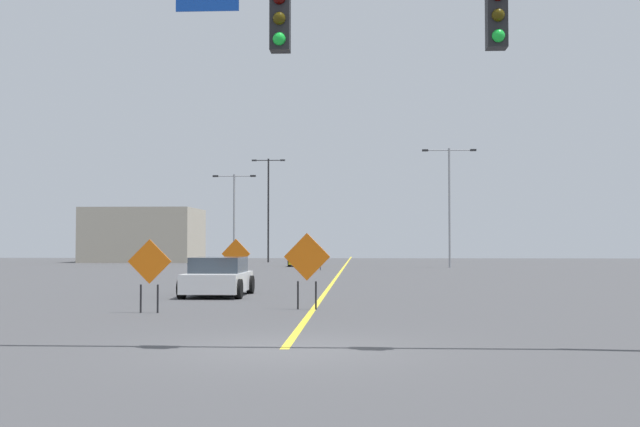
# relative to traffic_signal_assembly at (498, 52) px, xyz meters

# --- Properties ---
(ground) EXTENTS (156.32, 156.32, 0.00)m
(ground) POSITION_rel_traffic_signal_assembly_xyz_m (-3.63, 0.01, -5.04)
(ground) COLOR #444447
(road_centre_stripe) EXTENTS (0.16, 86.84, 0.01)m
(road_centre_stripe) POSITION_rel_traffic_signal_assembly_xyz_m (-3.63, 43.44, -5.04)
(road_centre_stripe) COLOR yellow
(road_centre_stripe) RESTS_ON ground
(traffic_signal_assembly) EXTENTS (11.15, 0.44, 6.84)m
(traffic_signal_assembly) POSITION_rel_traffic_signal_assembly_xyz_m (0.00, 0.00, 0.00)
(traffic_signal_assembly) COLOR gray
(traffic_signal_assembly) RESTS_ON ground
(street_lamp_far_left) EXTENTS (3.94, 0.24, 8.72)m
(street_lamp_far_left) POSITION_rel_traffic_signal_assembly_xyz_m (4.10, 44.45, 0.12)
(street_lamp_far_left) COLOR gray
(street_lamp_far_left) RESTS_ON ground
(street_lamp_far_right) EXTENTS (3.47, 0.24, 7.29)m
(street_lamp_far_right) POSITION_rel_traffic_signal_assembly_xyz_m (-12.50, 49.10, -0.67)
(street_lamp_far_right) COLOR gray
(street_lamp_far_right) RESTS_ON ground
(street_lamp_mid_right) EXTENTS (3.07, 0.24, 9.54)m
(street_lamp_mid_right) POSITION_rel_traffic_signal_assembly_xyz_m (-10.88, 58.58, 0.47)
(street_lamp_mid_right) COLOR black
(street_lamp_mid_right) RESTS_ON ground
(construction_sign_right_shoulder) EXTENTS (1.15, 0.07, 1.90)m
(construction_sign_right_shoulder) POSITION_rel_traffic_signal_assembly_xyz_m (-7.78, 6.73, -3.83)
(construction_sign_right_shoulder) COLOR orange
(construction_sign_right_shoulder) RESTS_ON ground
(construction_sign_right_lane) EXTENTS (1.28, 0.28, 1.97)m
(construction_sign_right_lane) POSITION_rel_traffic_signal_assembly_xyz_m (-7.75, 20.47, -3.80)
(construction_sign_right_lane) COLOR orange
(construction_sign_right_lane) RESTS_ON ground
(construction_sign_median_near) EXTENTS (1.14, 0.27, 1.78)m
(construction_sign_median_near) POSITION_rel_traffic_signal_assembly_xyz_m (-5.24, 38.08, -3.93)
(construction_sign_median_near) COLOR orange
(construction_sign_median_near) RESTS_ON ground
(construction_sign_left_shoulder) EXTENTS (1.28, 0.26, 2.07)m
(construction_sign_left_shoulder) POSITION_rel_traffic_signal_assembly_xyz_m (-3.80, 7.99, -3.72)
(construction_sign_left_shoulder) COLOR orange
(construction_sign_left_shoulder) RESTS_ON ground
(car_yellow_passing) EXTENTS (2.35, 4.01, 1.42)m
(car_yellow_passing) POSITION_rel_traffic_signal_assembly_xyz_m (-6.66, 46.84, -4.39)
(car_yellow_passing) COLOR gold
(car_yellow_passing) RESTS_ON ground
(car_white_distant) EXTENTS (2.08, 3.84, 1.31)m
(car_white_distant) POSITION_rel_traffic_signal_assembly_xyz_m (-7.19, 13.25, -4.41)
(car_white_distant) COLOR white
(car_white_distant) RESTS_ON ground
(roadside_building_west) EXTENTS (10.03, 8.22, 5.00)m
(roadside_building_west) POSITION_rel_traffic_signal_assembly_xyz_m (-22.70, 59.50, -2.54)
(roadside_building_west) COLOR #B2A893
(roadside_building_west) RESTS_ON ground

